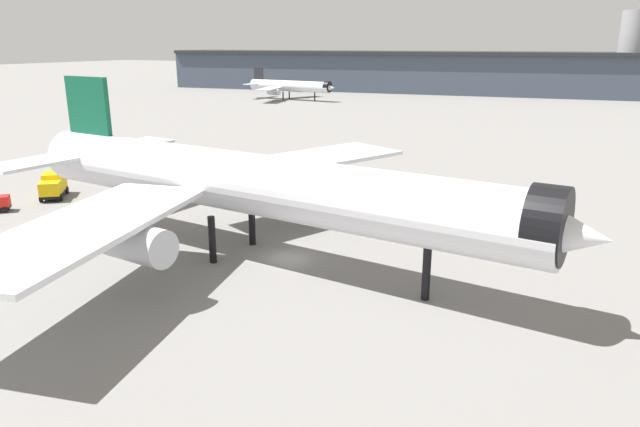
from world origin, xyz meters
name	(u,v)px	position (x,y,z in m)	size (l,w,h in m)	color
ground	(289,258)	(0.00, 0.00, 0.00)	(900.00, 900.00, 0.00)	slate
airliner_near_gate	(249,185)	(-3.18, -1.22, 6.77)	(57.49, 52.20, 15.38)	silver
airliner_far_taxiway	(289,86)	(-71.37, 130.81, 4.53)	(35.10, 31.85, 10.28)	silver
terminal_building	(443,72)	(-32.15, 180.63, 7.90)	(220.40, 44.96, 28.98)	#3D4756
service_truck_front	(53,185)	(-36.79, 5.93, 1.59)	(5.21, 5.74, 3.00)	black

